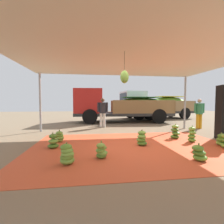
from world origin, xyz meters
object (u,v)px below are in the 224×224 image
Objects in this scene: banana_bunch_6 at (101,151)px; banana_bunch_7 at (142,139)px; banana_bunch_3 at (59,137)px; banana_bunch_4 at (199,153)px; banana_bunch_0 at (53,142)px; banana_bunch_5 at (175,132)px; cargo_truck_main at (119,106)px; banana_bunch_1 at (192,135)px; worker_0 at (199,111)px; worker_1 at (103,110)px; banana_bunch_2 at (222,140)px; banana_bunch_9 at (67,154)px; cargo_truck_far at (155,105)px.

banana_bunch_6 is 0.85× the size of banana_bunch_7.
banana_bunch_3 is 4.40m from banana_bunch_4.
banana_bunch_0 is 0.93× the size of banana_bunch_7.
banana_bunch_3 is 0.76× the size of banana_bunch_5.
banana_bunch_0 is at bearing 179.01° from banana_bunch_7.
banana_bunch_3 is at bearing -119.05° from cargo_truck_main.
banana_bunch_1 reaches higher than banana_bunch_0.
worker_0 reaches higher than banana_bunch_7.
banana_bunch_6 is at bearing -144.15° from worker_0.
cargo_truck_main reaches higher than banana_bunch_5.
banana_bunch_5 reaches higher than banana_bunch_4.
banana_bunch_5 is 0.34× the size of worker_1.
cargo_truck_main is (-2.15, 7.00, 1.02)m from banana_bunch_2.
banana_bunch_6 is 0.26× the size of worker_1.
worker_0 reaches higher than banana_bunch_6.
banana_bunch_5 is at bearing -51.19° from worker_1.
banana_bunch_1 reaches higher than banana_bunch_9.
cargo_truck_far is (3.71, 2.28, 0.04)m from cargo_truck_main.
banana_bunch_3 is 7.41m from worker_0.
banana_bunch_9 is (-4.81, -0.96, 0.04)m from banana_bunch_2.
cargo_truck_main is (2.65, 7.96, 0.99)m from banana_bunch_9.
banana_bunch_9 is at bearing -168.69° from banana_bunch_2.
banana_bunch_5 reaches higher than banana_bunch_7.
banana_bunch_4 is at bearing -125.98° from worker_0.
banana_bunch_2 is 0.87× the size of banana_bunch_9.
banana_bunch_3 is at bearing 104.79° from banana_bunch_9.
cargo_truck_main is at bearing 71.57° from banana_bunch_9.
banana_bunch_4 is at bearing -58.48° from banana_bunch_7.
banana_bunch_5 is at bearing 73.44° from banana_bunch_4.
worker_1 is at bearing 108.71° from banana_bunch_4.
banana_bunch_3 is 0.07× the size of cargo_truck_far.
banana_bunch_5 is at bearing 112.42° from banana_bunch_1.
banana_bunch_1 is 1.38× the size of banana_bunch_2.
worker_0 reaches higher than banana_bunch_3.
cargo_truck_main reaches higher than banana_bunch_7.
banana_bunch_3 is 2.89m from banana_bunch_7.
worker_1 is at bearing 103.31° from banana_bunch_7.
cargo_truck_main is at bearing 86.12° from banana_bunch_7.
cargo_truck_main is 1.06× the size of cargo_truck_far.
worker_1 is at bearing 65.72° from banana_bunch_0.
banana_bunch_3 is 4.43m from banana_bunch_5.
banana_bunch_5 is (4.43, 0.04, 0.06)m from banana_bunch_3.
worker_0 reaches higher than banana_bunch_0.
worker_0 reaches higher than banana_bunch_4.
banana_bunch_7 is (2.82, -0.05, 0.02)m from banana_bunch_0.
banana_bunch_7 is (-0.94, 1.54, 0.05)m from banana_bunch_4.
banana_bunch_4 is at bearing -86.53° from cargo_truck_main.
banana_bunch_6 is at bearing -119.13° from cargo_truck_far.
banana_bunch_2 is 5.51m from banana_bunch_3.
banana_bunch_5 is 0.09× the size of cargo_truck_far.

